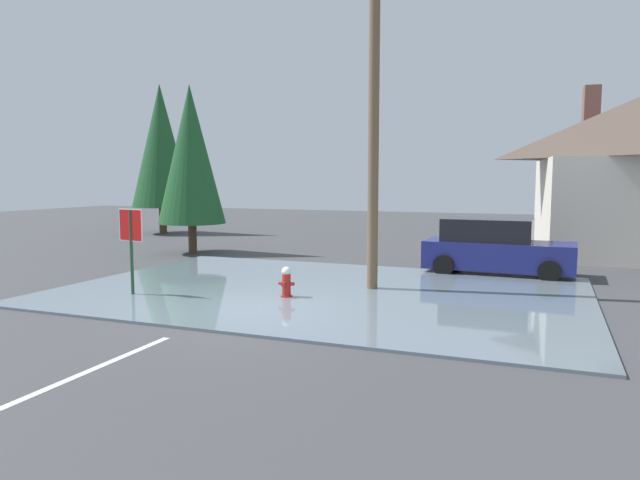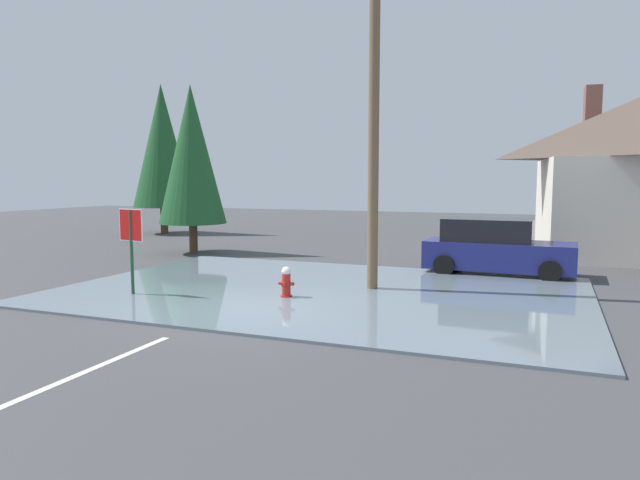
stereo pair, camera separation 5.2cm
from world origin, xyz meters
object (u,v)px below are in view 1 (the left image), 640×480
object	(u,v)px
fire_hydrant	(286,283)
utility_pole	(374,97)
stop_sign_near	(131,234)
parked_car	(495,248)
pine_tree_tall_left	(161,146)
pine_tree_mid_left	(191,155)

from	to	relation	value
fire_hydrant	utility_pole	size ratio (longest dim) A/B	0.08
utility_pole	stop_sign_near	bearing A→B (deg)	-151.24
parked_car	pine_tree_tall_left	distance (m)	19.88
stop_sign_near	pine_tree_mid_left	bearing A→B (deg)	114.03
stop_sign_near	utility_pole	world-z (taller)	utility_pole
stop_sign_near	fire_hydrant	bearing A→B (deg)	16.67
fire_hydrant	parked_car	distance (m)	7.27
stop_sign_near	pine_tree_mid_left	size ratio (longest dim) A/B	0.33
pine_tree_tall_left	pine_tree_mid_left	size ratio (longest dim) A/B	1.21
fire_hydrant	parked_car	world-z (taller)	parked_car
pine_tree_tall_left	pine_tree_mid_left	world-z (taller)	pine_tree_tall_left
fire_hydrant	pine_tree_mid_left	world-z (taller)	pine_tree_mid_left
utility_pole	pine_tree_mid_left	distance (m)	10.19
stop_sign_near	fire_hydrant	xyz separation A→B (m)	(3.73, 1.12, -1.18)
utility_pole	parked_car	size ratio (longest dim) A/B	2.16
pine_tree_mid_left	fire_hydrant	bearing A→B (deg)	-42.94
fire_hydrant	pine_tree_mid_left	distance (m)	10.46
stop_sign_near	utility_pole	xyz separation A→B (m)	(5.37, 2.95, 3.44)
parked_car	pine_tree_mid_left	size ratio (longest dim) A/B	0.68
parked_car	pine_tree_mid_left	distance (m)	12.08
stop_sign_near	pine_tree_tall_left	distance (m)	17.74
utility_pole	pine_tree_tall_left	bearing A→B (deg)	142.92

